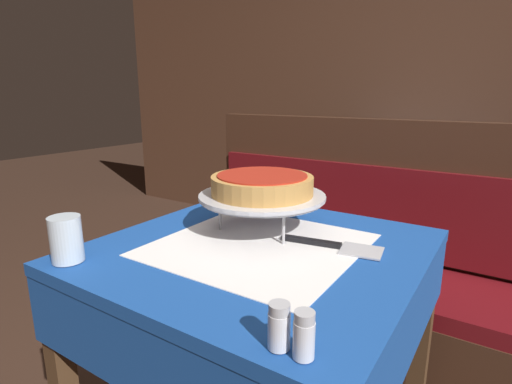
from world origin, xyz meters
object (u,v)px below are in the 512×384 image
at_px(dining_table_rear, 404,174).
at_px(booth_bench, 363,297).
at_px(dining_table_front, 259,287).
at_px(condiment_caddy, 428,149).
at_px(water_glass_near, 66,239).
at_px(salt_shaker, 279,326).
at_px(pizza_pan_stand, 262,198).
at_px(deep_dish_pizza, 262,184).
at_px(pepper_shaker, 304,335).
at_px(pizza_server, 334,246).

bearing_deg(dining_table_rear, booth_bench, -83.99).
bearing_deg(dining_table_front, condiment_caddy, 88.27).
bearing_deg(water_glass_near, salt_shaker, -1.51).
xyz_separation_m(booth_bench, salt_shaker, (0.19, -1.05, 0.49)).
bearing_deg(pizza_pan_stand, salt_shaker, -54.94).
bearing_deg(deep_dish_pizza, booth_bench, 80.12).
distance_m(water_glass_near, pepper_shaker, 0.60).
bearing_deg(pepper_shaker, dining_table_rear, 99.32).
relative_size(water_glass_near, pepper_shaker, 1.45).
height_order(dining_table_front, pepper_shaker, pepper_shaker).
xyz_separation_m(booth_bench, condiment_caddy, (-0.00, 1.14, 0.49)).
distance_m(dining_table_rear, pizza_server, 1.72).
relative_size(dining_table_rear, booth_bench, 0.49).
height_order(pizza_server, pepper_shaker, pepper_shaker).
xyz_separation_m(deep_dish_pizza, pizza_server, (0.22, -0.01, -0.13)).
relative_size(pizza_pan_stand, pepper_shaker, 4.78).
bearing_deg(deep_dish_pizza, condiment_caddy, 86.52).
height_order(pizza_pan_stand, condiment_caddy, condiment_caddy).
bearing_deg(pizza_pan_stand, condiment_caddy, 86.52).
bearing_deg(pepper_shaker, salt_shaker, 180.00).
relative_size(pizza_pan_stand, salt_shaker, 4.77).
relative_size(dining_table_front, deep_dish_pizza, 2.81).
distance_m(deep_dish_pizza, water_glass_near, 0.49).
bearing_deg(water_glass_near, pizza_server, 40.68).
distance_m(salt_shaker, pepper_shaker, 0.04).
bearing_deg(booth_bench, water_glass_near, -109.33).
height_order(pizza_pan_stand, pepper_shaker, pizza_pan_stand).
bearing_deg(pepper_shaker, booth_bench, 102.62).
bearing_deg(pizza_pan_stand, pizza_server, -2.82).
distance_m(dining_table_rear, pizza_pan_stand, 1.70).
height_order(booth_bench, pizza_server, booth_bench).
bearing_deg(salt_shaker, water_glass_near, 178.49).
xyz_separation_m(booth_bench, pepper_shaker, (0.24, -1.05, 0.49)).
relative_size(booth_bench, deep_dish_pizza, 5.84).
bearing_deg(pizza_server, condiment_caddy, 93.52).
xyz_separation_m(dining_table_rear, pepper_shaker, (0.35, -2.12, 0.16)).
xyz_separation_m(water_glass_near, condiment_caddy, (0.36, 2.18, -0.02)).
xyz_separation_m(pizza_server, pepper_shaker, (0.13, -0.42, 0.03)).
xyz_separation_m(water_glass_near, salt_shaker, (0.56, -0.01, -0.02)).
xyz_separation_m(dining_table_front, dining_table_rear, (-0.06, 1.78, -0.01)).
distance_m(pizza_pan_stand, condiment_caddy, 1.77).
height_order(pizza_pan_stand, water_glass_near, water_glass_near).
relative_size(dining_table_front, pizza_pan_stand, 2.25).
bearing_deg(salt_shaker, pizza_server, 101.56).
bearing_deg(salt_shaker, booth_bench, 100.48).
xyz_separation_m(dining_table_rear, condiment_caddy, (0.11, 0.08, 0.16)).
distance_m(deep_dish_pizza, condiment_caddy, 1.77).
height_order(deep_dish_pizza, pepper_shaker, deep_dish_pizza).
relative_size(pizza_server, salt_shaker, 3.55).
xyz_separation_m(booth_bench, pizza_server, (0.11, -0.63, 0.46)).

